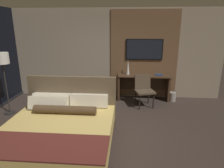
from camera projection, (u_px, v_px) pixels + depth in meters
name	position (u px, v px, depth m)	size (l,w,h in m)	color
ground_plane	(96.00, 135.00, 4.29)	(16.00, 16.00, 0.00)	#332823
wall_back_tv_panel	(112.00, 54.00, 6.37)	(7.20, 0.09, 2.80)	gray
bed	(59.00, 133.00, 3.75)	(2.00, 2.11, 1.20)	#33281E
desk	(143.00, 83.00, 6.29)	(1.59, 0.48, 0.80)	#422D1E
tv	(144.00, 49.00, 6.18)	(1.13, 0.04, 0.64)	black
desk_chair	(144.00, 88.00, 5.78)	(0.62, 0.62, 0.91)	#4C3D2D
floor_lamp	(2.00, 63.00, 5.01)	(0.34, 0.34, 1.63)	#282623
vase_tall	(128.00, 67.00, 6.24)	(0.11, 0.11, 0.46)	silver
book	(159.00, 75.00, 6.17)	(0.24, 0.18, 0.03)	navy
waste_bin	(172.00, 97.00, 6.23)	(0.22, 0.22, 0.28)	gray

